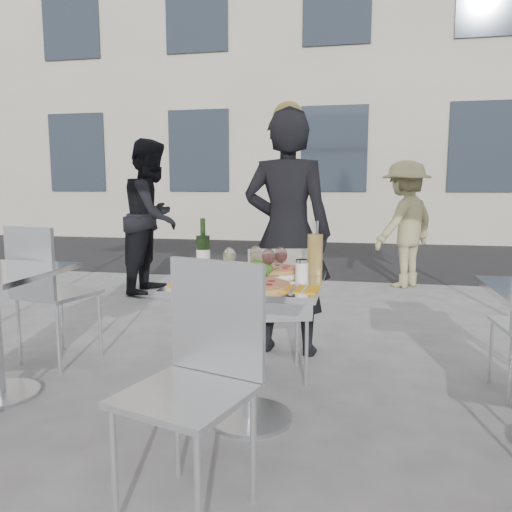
% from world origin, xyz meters
% --- Properties ---
extents(ground, '(80.00, 80.00, 0.00)m').
position_xyz_m(ground, '(0.00, 0.00, 0.00)').
color(ground, slate).
extents(street_asphalt, '(24.00, 5.00, 0.00)m').
position_xyz_m(street_asphalt, '(0.00, 6.50, 0.00)').
color(street_asphalt, black).
rests_on(street_asphalt, ground).
extents(building_facade, '(24.00, 3.00, 10.00)m').
position_xyz_m(building_facade, '(0.00, 10.00, 5.00)').
color(building_facade, beige).
rests_on(building_facade, ground).
extents(main_table, '(0.72, 0.72, 0.75)m').
position_xyz_m(main_table, '(0.00, 0.00, 0.54)').
color(main_table, '#B7BABF').
rests_on(main_table, ground).
extents(chair_far, '(0.49, 0.50, 0.86)m').
position_xyz_m(chair_far, '(0.06, 0.54, 0.51)').
color(chair_far, silver).
rests_on(chair_far, ground).
extents(chair_near, '(0.54, 0.54, 0.93)m').
position_xyz_m(chair_near, '(-0.04, -0.69, 0.55)').
color(chair_near, silver).
rests_on(chair_near, ground).
extents(side_chair_lfar, '(0.54, 0.55, 0.96)m').
position_xyz_m(side_chair_lfar, '(-1.52, 0.52, 0.57)').
color(side_chair_lfar, silver).
rests_on(side_chair_lfar, ground).
extents(woman_diner, '(0.67, 0.46, 1.75)m').
position_xyz_m(woman_diner, '(0.03, 1.13, 0.88)').
color(woman_diner, black).
rests_on(woman_diner, ground).
extents(pedestrian_a, '(0.66, 0.85, 1.75)m').
position_xyz_m(pedestrian_a, '(-1.78, 2.95, 0.87)').
color(pedestrian_a, black).
rests_on(pedestrian_a, ground).
extents(pedestrian_b, '(1.06, 1.12, 1.53)m').
position_xyz_m(pedestrian_b, '(1.09, 3.83, 0.76)').
color(pedestrian_b, '#969161').
rests_on(pedestrian_b, ground).
extents(pizza_near, '(0.36, 0.36, 0.02)m').
position_xyz_m(pizza_near, '(0.04, -0.18, 0.76)').
color(pizza_near, tan).
rests_on(pizza_near, main_table).
extents(pizza_far, '(0.34, 0.34, 0.03)m').
position_xyz_m(pizza_far, '(0.08, 0.21, 0.77)').
color(pizza_far, white).
rests_on(pizza_far, main_table).
extents(salad_plate, '(0.22, 0.22, 0.09)m').
position_xyz_m(salad_plate, '(0.03, 0.08, 0.79)').
color(salad_plate, white).
rests_on(salad_plate, main_table).
extents(wine_bottle, '(0.07, 0.08, 0.29)m').
position_xyz_m(wine_bottle, '(-0.30, 0.17, 0.86)').
color(wine_bottle, '#27481B').
rests_on(wine_bottle, main_table).
extents(carafe, '(0.08, 0.08, 0.29)m').
position_xyz_m(carafe, '(0.31, 0.18, 0.87)').
color(carafe, '#D3B25A').
rests_on(carafe, main_table).
extents(sugar_shaker, '(0.06, 0.06, 0.11)m').
position_xyz_m(sugar_shaker, '(0.26, 0.03, 0.80)').
color(sugar_shaker, white).
rests_on(sugar_shaker, main_table).
extents(wineglass_white_a, '(0.07, 0.07, 0.16)m').
position_xyz_m(wineglass_white_a, '(-0.12, 0.03, 0.86)').
color(wineglass_white_a, white).
rests_on(wineglass_white_a, main_table).
extents(wineglass_white_b, '(0.07, 0.07, 0.16)m').
position_xyz_m(wineglass_white_b, '(0.00, 0.13, 0.86)').
color(wineglass_white_b, white).
rests_on(wineglass_white_b, main_table).
extents(wineglass_red_a, '(0.07, 0.07, 0.16)m').
position_xyz_m(wineglass_red_a, '(0.09, 0.04, 0.86)').
color(wineglass_red_a, white).
rests_on(wineglass_red_a, main_table).
extents(wineglass_red_b, '(0.07, 0.07, 0.16)m').
position_xyz_m(wineglass_red_b, '(0.14, 0.11, 0.86)').
color(wineglass_red_b, white).
rests_on(wineglass_red_b, main_table).
extents(napkin_left, '(0.22, 0.22, 0.01)m').
position_xyz_m(napkin_left, '(-0.27, -0.16, 0.75)').
color(napkin_left, '#F0A414').
rests_on(napkin_left, main_table).
extents(napkin_right, '(0.19, 0.20, 0.01)m').
position_xyz_m(napkin_right, '(0.27, -0.19, 0.75)').
color(napkin_right, '#F0A414').
rests_on(napkin_right, main_table).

